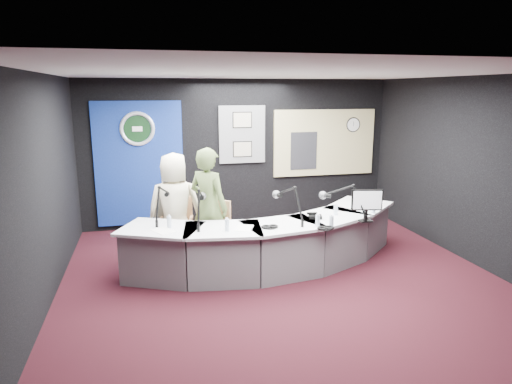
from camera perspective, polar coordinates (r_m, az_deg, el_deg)
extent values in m
plane|color=black|center=(6.46, 3.46, -11.00)|extent=(6.00, 6.00, 0.00)
cube|color=silver|center=(5.92, 3.83, 14.66)|extent=(6.00, 6.00, 0.02)
cube|color=black|center=(8.91, -2.09, 4.96)|extent=(6.00, 0.02, 2.80)
cube|color=black|center=(3.40, 18.90, -8.53)|extent=(6.00, 0.02, 2.80)
cube|color=black|center=(5.91, -25.40, -0.20)|extent=(0.02, 6.00, 2.80)
cube|color=black|center=(7.48, 26.17, 2.20)|extent=(0.02, 6.00, 2.80)
cube|color=navy|center=(8.73, -14.38, 3.42)|extent=(1.60, 0.05, 2.30)
torus|color=silver|center=(8.61, -14.62, 7.65)|extent=(0.63, 0.07, 0.63)
cylinder|color=black|center=(8.61, -14.62, 7.65)|extent=(0.48, 0.01, 0.48)
cube|color=slate|center=(8.85, -1.75, 7.19)|extent=(0.90, 0.04, 1.10)
cube|color=gray|center=(8.80, -1.72, 8.99)|extent=(0.34, 0.02, 0.27)
cube|color=gray|center=(8.85, -1.69, 5.37)|extent=(0.34, 0.02, 0.27)
cube|color=tan|center=(9.37, 8.55, 6.13)|extent=(2.12, 0.06, 1.32)
cube|color=#FDDCA0|center=(9.36, 8.58, 6.12)|extent=(2.00, 0.02, 1.20)
cube|color=black|center=(9.20, 5.98, 5.14)|extent=(0.55, 0.02, 0.75)
cylinder|color=white|center=(9.55, 12.06, 8.23)|extent=(0.28, 0.01, 0.28)
cube|color=slate|center=(7.37, -10.67, -3.09)|extent=(0.51, 0.19, 0.70)
imported|color=#F9ECC7|center=(7.08, -10.09, -1.88)|extent=(0.84, 0.56, 1.68)
imported|color=#546836|center=(6.82, -5.94, -1.86)|extent=(0.76, 0.76, 1.78)
cube|color=black|center=(6.64, 13.66, -0.95)|extent=(0.44, 0.12, 0.30)
cube|color=black|center=(6.74, 7.41, -3.08)|extent=(0.22, 0.19, 0.05)
torus|color=black|center=(6.24, 8.69, -4.46)|extent=(0.20, 0.20, 0.03)
torus|color=black|center=(6.23, 1.73, -4.35)|extent=(0.20, 0.20, 0.03)
cube|color=white|center=(6.23, -11.50, -4.77)|extent=(0.36, 0.39, 0.00)
cube|color=white|center=(6.23, -1.49, -4.51)|extent=(0.32, 0.37, 0.00)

